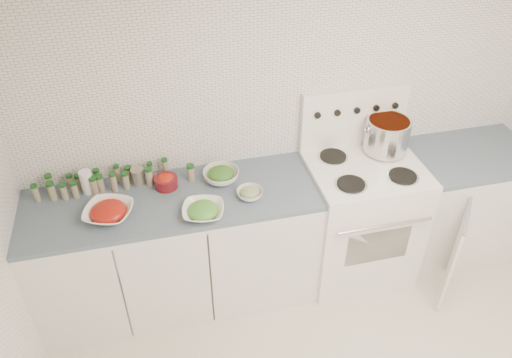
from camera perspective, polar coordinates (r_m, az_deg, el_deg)
name	(u,v)px	position (r m, az deg, el deg)	size (l,w,h in m)	color
room_walls	(396,225)	(2.04, 15.76, -5.08)	(3.54, 3.04, 2.52)	white
counter_left	(178,249)	(3.46, -8.91, -7.94)	(1.85, 0.62, 0.90)	white
stove	(358,215)	(3.68, 11.59, -4.02)	(0.76, 0.70, 1.36)	white
counter_right	(458,203)	(4.09, 22.12, -2.51)	(0.89, 0.94, 0.90)	white
stock_pot	(387,134)	(3.52, 14.75, 5.02)	(0.32, 0.30, 0.23)	silver
bowl_tomato	(109,212)	(3.09, -16.50, -3.61)	(0.36, 0.36, 0.09)	white
bowl_snowpea	(203,211)	(2.99, -6.06, -3.62)	(0.30, 0.30, 0.08)	white
bowl_broccoli	(221,175)	(3.25, -4.00, 0.48)	(0.26, 0.26, 0.09)	white
bowl_zucchini	(250,193)	(3.11, -0.72, -1.63)	(0.20, 0.20, 0.07)	white
bowl_pepper	(166,181)	(3.23, -10.26, -0.25)	(0.15, 0.15, 0.09)	#5B0F15
salt_canister	(87,182)	(3.30, -18.76, -0.31)	(0.08, 0.08, 0.16)	white
tin_can	(138,176)	(3.29, -13.33, 0.30)	(0.08, 0.08, 0.11)	gray
spice_cluster	(105,181)	(3.30, -16.88, -0.19)	(1.00, 0.15, 0.14)	gray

